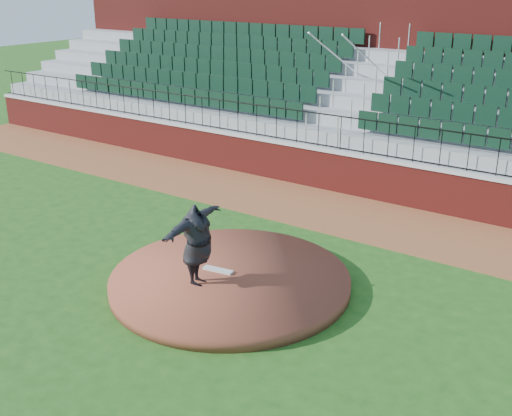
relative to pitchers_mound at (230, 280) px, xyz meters
The scene contains 10 objects.
ground 0.33m from the pitchers_mound, 146.18° to the right, with size 90.00×90.00×0.00m, color #204E16.
warning_track 5.24m from the pitchers_mound, 92.77° to the left, with size 34.00×3.20×0.01m, color brown.
field_wall 6.85m from the pitchers_mound, 92.12° to the left, with size 34.00×0.35×1.20m, color maroon.
wall_cap 6.93m from the pitchers_mound, 92.12° to the left, with size 34.00×0.45×0.10m, color #B7B7B7.
wall_railing 7.04m from the pitchers_mound, 92.12° to the left, with size 34.00×0.05×1.00m, color black, non-canonical shape.
seating_stands 9.80m from the pitchers_mound, 91.52° to the left, with size 34.00×5.10×4.60m, color gray, non-canonical shape.
concourse_wall 12.63m from the pitchers_mound, 91.17° to the left, with size 34.00×0.50×5.50m, color maroon.
pitchers_mound is the anchor object (origin of this frame).
pitching_rubber 0.36m from the pitchers_mound, behind, with size 0.68×0.17×0.05m, color silver.
pitcher 1.23m from the pitchers_mound, 115.78° to the right, with size 2.12×0.58×1.72m, color black.
Camera 1 is at (7.41, -9.22, 6.22)m, focal length 43.68 mm.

